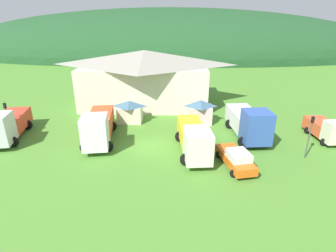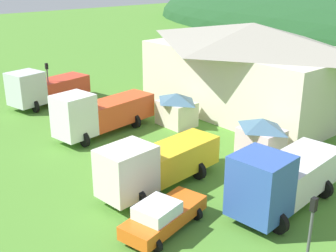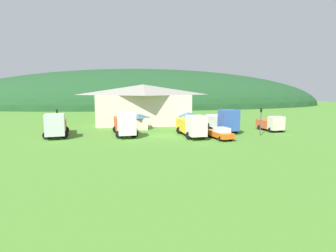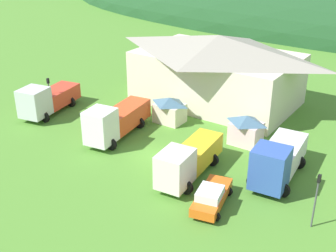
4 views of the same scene
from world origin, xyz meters
TOP-DOWN VIEW (x-y plane):
  - ground_plane at (0.00, 0.00)m, footprint 200.00×200.00m
  - forested_hill_backdrop at (0.00, 73.50)m, footprint 152.72×60.00m
  - depot_building at (-1.81, 14.53)m, footprint 18.64×11.61m
  - play_shed_cream at (-2.91, 6.78)m, footprint 3.10×2.40m
  - play_shed_pink at (5.63, 6.70)m, footprint 2.94×2.36m
  - tow_truck_silver at (-14.88, 1.07)m, footprint 4.15×8.04m
  - heavy_rig_white at (-5.15, 0.93)m, footprint 3.85×8.74m
  - heavy_rig_striped at (4.39, -1.42)m, footprint 3.47×8.28m
  - box_truck_blue at (10.34, 2.38)m, footprint 3.78×8.13m
  - light_truck_cream at (18.44, 2.10)m, footprint 2.91×5.24m
  - service_pickup_orange at (7.88, -3.71)m, footprint 2.93×5.16m
  - traffic_light_west at (-14.73, 1.46)m, footprint 0.20×0.32m
  - traffic_light_east at (14.60, -1.95)m, footprint 0.20×0.32m
  - traffic_cone_near_pickup at (-7.69, 4.96)m, footprint 0.36×0.36m

SIDE VIEW (x-z plane):
  - ground_plane at x=0.00m, z-range 0.00..0.00m
  - forested_hill_backdrop at x=0.00m, z-range -14.72..14.72m
  - traffic_cone_near_pickup at x=-7.69m, z-range -0.26..0.26m
  - service_pickup_orange at x=7.88m, z-range 0.00..1.66m
  - light_truck_cream at x=18.44m, z-range -0.03..2.50m
  - play_shed_cream at x=-2.91m, z-range 0.04..2.72m
  - play_shed_pink at x=5.63m, z-range 0.04..2.88m
  - heavy_rig_striped at x=4.39m, z-range 0.03..3.27m
  - tow_truck_silver at x=-14.88m, z-range -0.03..3.44m
  - heavy_rig_white at x=-5.15m, z-range -0.07..3.58m
  - box_truck_blue at x=10.34m, z-range -0.06..3.64m
  - traffic_light_west at x=-14.73m, z-range 0.46..4.40m
  - traffic_light_east at x=14.60m, z-range 0.47..4.52m
  - depot_building at x=-1.81m, z-range 0.12..7.81m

